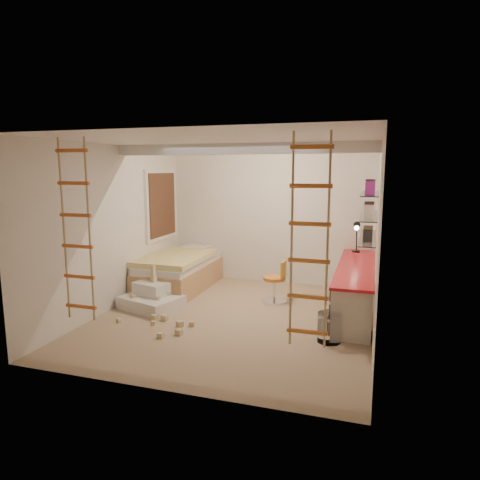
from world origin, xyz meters
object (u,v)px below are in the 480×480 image
(desk, at_px, (355,287))
(swivel_chair, at_px, (275,287))
(bed, at_px, (179,272))
(play_platform, at_px, (152,298))

(desk, distance_m, swivel_chair, 1.30)
(bed, distance_m, swivel_chair, 1.93)
(bed, xyz_separation_m, swivel_chair, (1.91, -0.30, -0.06))
(swivel_chair, height_order, play_platform, swivel_chair)
(desk, xyz_separation_m, swivel_chair, (-1.29, 0.07, -0.14))
(play_platform, bearing_deg, swivel_chair, 24.23)
(desk, distance_m, bed, 3.22)
(desk, height_order, play_platform, desk)
(bed, relative_size, swivel_chair, 2.77)
(bed, relative_size, play_platform, 1.88)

